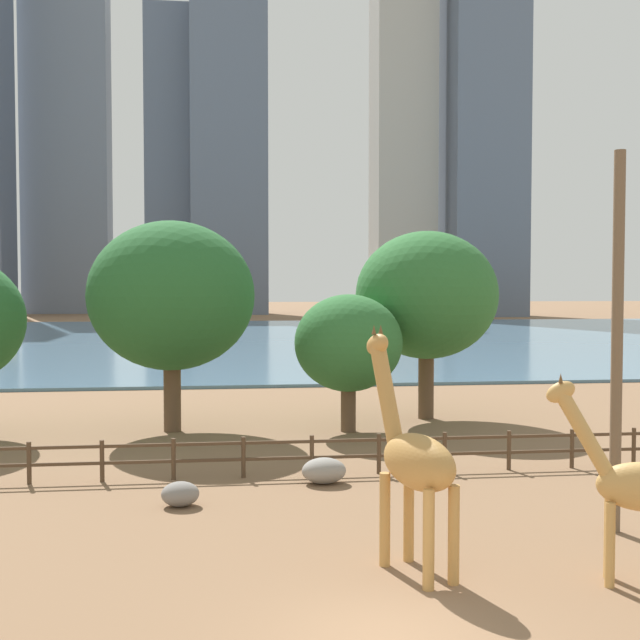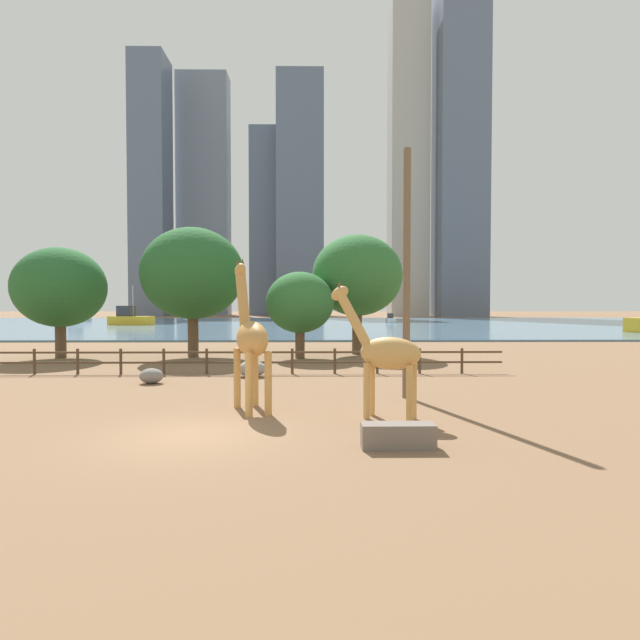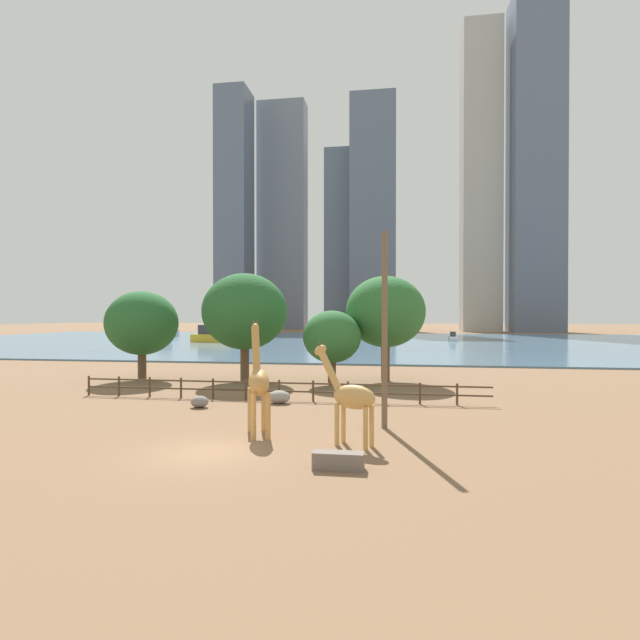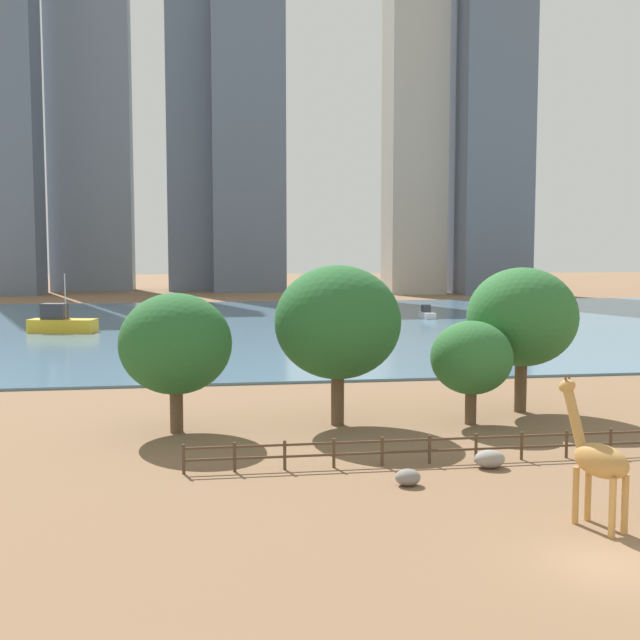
# 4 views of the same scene
# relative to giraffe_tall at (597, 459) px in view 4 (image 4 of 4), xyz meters

# --- Properties ---
(ground_plane) EXTENTS (400.00, 400.00, 0.00)m
(ground_plane) POSITION_rel_giraffe_tall_xyz_m (-1.24, 76.83, -2.41)
(ground_plane) COLOR brown
(harbor_water) EXTENTS (180.00, 86.00, 0.20)m
(harbor_water) POSITION_rel_giraffe_tall_xyz_m (-1.24, 73.83, -2.31)
(harbor_water) COLOR slate
(harbor_water) RESTS_ON ground
(giraffe_tall) EXTENTS (1.76, 3.15, 5.20)m
(giraffe_tall) POSITION_rel_giraffe_tall_xyz_m (0.00, 0.00, 0.00)
(giraffe_tall) COLOR #C18C47
(giraffe_tall) RESTS_ON ground
(boulder_near_fence) EXTENTS (1.04, 0.91, 0.68)m
(boulder_near_fence) POSITION_rel_giraffe_tall_xyz_m (-5.16, 5.75, -2.07)
(boulder_near_fence) COLOR gray
(boulder_near_fence) RESTS_ON ground
(boulder_by_pole) EXTENTS (1.36, 1.06, 0.79)m
(boulder_by_pole) POSITION_rel_giraffe_tall_xyz_m (-0.91, 7.77, -2.02)
(boulder_by_pole) COLOR gray
(boulder_by_pole) RESTS_ON ground
(enclosure_fence) EXTENTS (26.12, 0.14, 1.30)m
(enclosure_fence) POSITION_rel_giraffe_tall_xyz_m (-1.67, 8.83, -1.65)
(enclosure_fence) COLOR #4C3826
(enclosure_fence) RESTS_ON ground
(tree_left_large) EXTENTS (6.88, 6.88, 8.76)m
(tree_left_large) POSITION_rel_giraffe_tall_xyz_m (-6.05, 17.30, 3.23)
(tree_left_large) COLOR brown
(tree_left_large) RESTS_ON ground
(tree_center_broad) EXTENTS (5.88, 5.88, 7.35)m
(tree_center_broad) POSITION_rel_giraffe_tall_xyz_m (-14.73, 16.79, 2.27)
(tree_center_broad) COLOR brown
(tree_center_broad) RESTS_ON ground
(tree_right_tall) EXTENTS (4.49, 4.49, 5.72)m
(tree_right_tall) POSITION_rel_giraffe_tall_xyz_m (1.22, 16.36, 1.26)
(tree_right_tall) COLOR brown
(tree_right_tall) RESTS_ON ground
(tree_left_small) EXTENTS (6.45, 6.45, 8.55)m
(tree_left_small) POSITION_rel_giraffe_tall_xyz_m (5.25, 19.12, 3.21)
(tree_left_small) COLOR brown
(tree_left_small) RESTS_ON ground
(boat_sailboat) EXTENTS (7.78, 4.25, 6.63)m
(boat_sailboat) POSITION_rel_giraffe_tall_xyz_m (-28.88, 68.16, -1.11)
(boat_sailboat) COLOR gold
(boat_sailboat) RESTS_ON harbor_water
(boat_barge) EXTENTS (1.49, 4.06, 1.78)m
(boat_barge) POSITION_rel_giraffe_tall_xyz_m (17.16, 79.52, -1.61)
(boat_barge) COLOR silver
(boat_barge) RESTS_ON harbor_water
(skyline_tower_needle) EXTENTS (17.32, 15.68, 65.52)m
(skyline_tower_needle) POSITION_rel_giraffe_tall_xyz_m (-11.25, 163.87, 30.35)
(skyline_tower_needle) COLOR slate
(skyline_tower_needle) RESTS_ON ground
(skyline_block_central) EXTENTS (11.77, 10.77, 96.31)m
(skyline_block_central) POSITION_rel_giraffe_tall_xyz_m (32.16, 141.40, 45.74)
(skyline_block_central) COLOR #ADA89E
(skyline_block_central) RESTS_ON ground
(skyline_tower_glass) EXTENTS (15.81, 10.30, 81.80)m
(skyline_tower_glass) POSITION_rel_giraffe_tall_xyz_m (-2.14, 153.91, 38.49)
(skyline_tower_glass) COLOR slate
(skyline_tower_glass) RESTS_ON ground
(skyline_block_left) EXTENTS (11.16, 12.64, 85.20)m
(skyline_block_left) POSITION_rel_giraffe_tall_xyz_m (-51.31, 149.77, 40.19)
(skyline_block_left) COLOR slate
(skyline_block_left) RESTS_ON ground
(skyline_block_right) EXTENTS (14.59, 14.14, 101.97)m
(skyline_block_right) POSITION_rel_giraffe_tall_xyz_m (47.72, 138.42, 48.57)
(skyline_block_right) COLOR slate
(skyline_block_right) RESTS_ON ground
(skyline_tower_short) EXTENTS (17.97, 8.97, 85.46)m
(skyline_tower_short) POSITION_rel_giraffe_tall_xyz_m (-36.96, 163.87, 40.32)
(skyline_tower_short) COLOR slate
(skyline_tower_short) RESTS_ON ground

